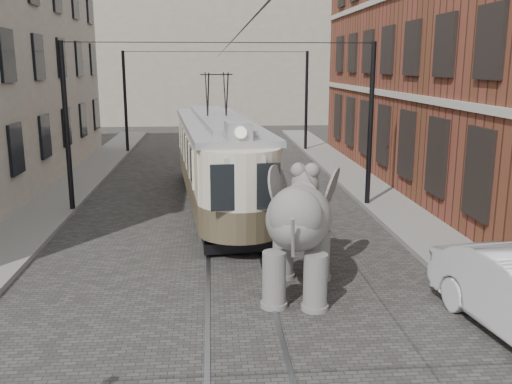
{
  "coord_description": "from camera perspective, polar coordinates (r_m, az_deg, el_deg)",
  "views": [
    {
      "loc": [
        -0.58,
        -14.11,
        5.2
      ],
      "look_at": [
        0.51,
        -0.44,
        2.1
      ],
      "focal_mm": 39.58,
      "sensor_mm": 36.0,
      "label": 1
    }
  ],
  "objects": [
    {
      "name": "ground",
      "position": [
        15.04,
        -2.09,
        -7.49
      ],
      "size": [
        120.0,
        120.0,
        0.0
      ],
      "primitive_type": "plane",
      "color": "#3E3C39"
    },
    {
      "name": "tram_rails",
      "position": [
        15.04,
        -2.09,
        -7.44
      ],
      "size": [
        1.54,
        80.0,
        0.02
      ],
      "primitive_type": null,
      "color": "slate",
      "rests_on": "ground"
    },
    {
      "name": "sidewalk_right",
      "position": [
        16.39,
        19.5,
        -6.24
      ],
      "size": [
        2.0,
        60.0,
        0.15
      ],
      "primitive_type": "cube",
      "color": "slate",
      "rests_on": "ground"
    },
    {
      "name": "brick_building",
      "position": [
        25.86,
        22.71,
        13.56
      ],
      "size": [
        8.0,
        26.0,
        12.0
      ],
      "primitive_type": "cube",
      "color": "brown",
      "rests_on": "ground"
    },
    {
      "name": "distant_block",
      "position": [
        54.14,
        -4.08,
        14.61
      ],
      "size": [
        28.0,
        10.0,
        14.0
      ],
      "primitive_type": "cube",
      "color": "gray",
      "rests_on": "ground"
    },
    {
      "name": "catenary",
      "position": [
        19.24,
        -3.42,
        6.15
      ],
      "size": [
        11.0,
        30.2,
        6.0
      ],
      "primitive_type": null,
      "color": "black",
      "rests_on": "ground"
    },
    {
      "name": "tram",
      "position": [
        21.14,
        -3.93,
        5.24
      ],
      "size": [
        3.71,
        12.54,
        4.9
      ],
      "primitive_type": null,
      "rotation": [
        0.0,
        0.0,
        0.09
      ],
      "color": "beige",
      "rests_on": "ground"
    },
    {
      "name": "elephant",
      "position": [
        12.97,
        4.32,
        -4.34
      ],
      "size": [
        3.52,
        5.03,
        2.8
      ],
      "primitive_type": null,
      "rotation": [
        0.0,
        0.0,
        -0.24
      ],
      "color": "#5D5B56",
      "rests_on": "ground"
    }
  ]
}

